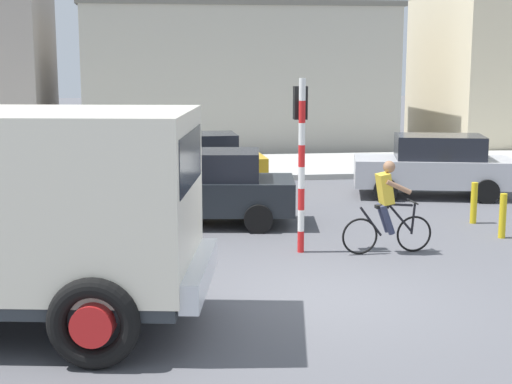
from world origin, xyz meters
The scene contains 10 objects.
ground_plane centered at (0.00, 0.00, 0.00)m, with size 120.00×120.00×0.00m, color #56565B.
sidewalk_far centered at (0.00, 13.61, 0.08)m, with size 80.00×5.00×0.16m, color #ADADA8.
cyclist centered at (1.78, 2.48, 0.86)m, with size 1.73×0.50×1.72m.
traffic_light_pole centered at (0.23, 2.85, 2.07)m, with size 0.24×0.43×3.20m.
car_red_near centered at (4.75, 8.01, 0.82)m, with size 4.29×2.59×1.60m.
car_white_mid centered at (-1.41, 5.42, 0.82)m, with size 4.19×2.27×1.60m.
car_far_side centered at (-1.50, 9.24, 0.82)m, with size 4.06×1.98×1.60m.
bollard_near centered at (4.44, 3.35, 0.45)m, with size 0.14×0.14×0.90m, color gold.
bollard_far centered at (4.44, 4.75, 0.45)m, with size 0.14×0.14×0.90m, color gold.
building_mid_block centered at (0.94, 20.12, 2.82)m, with size 11.99×6.16×5.63m.
Camera 1 is at (-2.43, -10.83, 3.56)m, focal length 53.84 mm.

